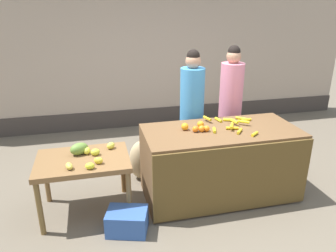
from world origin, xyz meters
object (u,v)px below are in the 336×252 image
at_px(vendor_woman_pink_shirt, 230,107).
at_px(produce_sack, 142,160).
at_px(produce_crate, 127,221).
at_px(vendor_woman_blue_shirt, 192,113).

height_order(vendor_woman_pink_shirt, produce_sack, vendor_woman_pink_shirt).
xyz_separation_m(vendor_woman_pink_shirt, produce_crate, (-1.73, -1.29, -0.80)).
bearing_deg(produce_crate, produce_sack, 72.82).
bearing_deg(vendor_woman_pink_shirt, vendor_woman_blue_shirt, -171.80).
relative_size(vendor_woman_pink_shirt, produce_sack, 3.19).
bearing_deg(produce_sack, vendor_woman_blue_shirt, 4.64).
height_order(vendor_woman_blue_shirt, produce_crate, vendor_woman_blue_shirt).
relative_size(vendor_woman_blue_shirt, vendor_woman_pink_shirt, 0.99).
height_order(vendor_woman_pink_shirt, produce_crate, vendor_woman_pink_shirt).
relative_size(produce_crate, produce_sack, 0.76).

